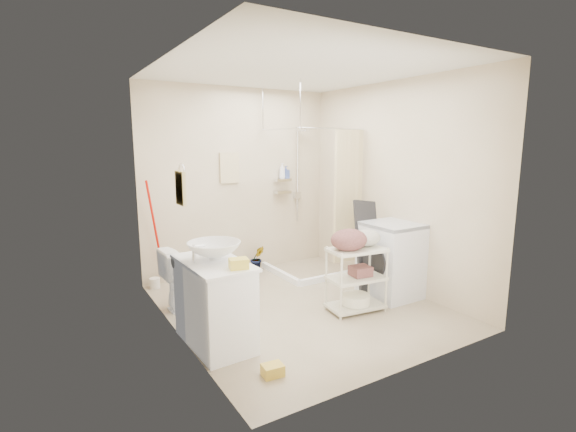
# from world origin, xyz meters

# --- Properties ---
(floor) EXTENTS (3.20, 3.20, 0.00)m
(floor) POSITION_xyz_m (0.00, 0.00, 0.00)
(floor) COLOR tan
(floor) RESTS_ON ground
(ceiling) EXTENTS (2.80, 3.20, 0.04)m
(ceiling) POSITION_xyz_m (0.00, 0.00, 2.60)
(ceiling) COLOR silver
(ceiling) RESTS_ON ground
(wall_back) EXTENTS (2.80, 0.04, 2.60)m
(wall_back) POSITION_xyz_m (0.00, 1.60, 1.30)
(wall_back) COLOR beige
(wall_back) RESTS_ON ground
(wall_front) EXTENTS (2.80, 0.04, 2.60)m
(wall_front) POSITION_xyz_m (0.00, -1.60, 1.30)
(wall_front) COLOR beige
(wall_front) RESTS_ON ground
(wall_left) EXTENTS (0.04, 3.20, 2.60)m
(wall_left) POSITION_xyz_m (-1.40, 0.00, 1.30)
(wall_left) COLOR beige
(wall_left) RESTS_ON ground
(wall_right) EXTENTS (0.04, 3.20, 2.60)m
(wall_right) POSITION_xyz_m (1.40, 0.00, 1.30)
(wall_right) COLOR beige
(wall_right) RESTS_ON ground
(vanity) EXTENTS (0.54, 0.92, 0.79)m
(vanity) POSITION_xyz_m (-1.16, -0.36, 0.40)
(vanity) COLOR white
(vanity) RESTS_ON ground
(sink) EXTENTS (0.61, 0.61, 0.17)m
(sink) POSITION_xyz_m (-1.13, -0.31, 0.88)
(sink) COLOR silver
(sink) RESTS_ON vanity
(counter_basket) EXTENTS (0.18, 0.15, 0.09)m
(counter_basket) POSITION_xyz_m (-1.05, -0.68, 0.84)
(counter_basket) COLOR yellow
(counter_basket) RESTS_ON vanity
(floor_basket) EXTENTS (0.26, 0.21, 0.13)m
(floor_basket) POSITION_xyz_m (-0.97, -1.11, 0.06)
(floor_basket) COLOR yellow
(floor_basket) RESTS_ON ground
(toilet) EXTENTS (0.70, 0.42, 0.70)m
(toilet) POSITION_xyz_m (-1.04, 0.62, 0.35)
(toilet) COLOR silver
(toilet) RESTS_ON ground
(mop) EXTENTS (0.15, 0.15, 1.39)m
(mop) POSITION_xyz_m (-1.28, 1.46, 0.69)
(mop) COLOR #BB0C01
(mop) RESTS_ON ground
(potted_plant_a) EXTENTS (0.20, 0.15, 0.34)m
(potted_plant_a) POSITION_xyz_m (-0.24, 1.39, 0.17)
(potted_plant_a) COLOR brown
(potted_plant_a) RESTS_ON ground
(potted_plant_b) EXTENTS (0.23, 0.20, 0.37)m
(potted_plant_b) POSITION_xyz_m (0.20, 1.44, 0.18)
(potted_plant_b) COLOR brown
(potted_plant_b) RESTS_ON ground
(hanging_towel) EXTENTS (0.28, 0.03, 0.42)m
(hanging_towel) POSITION_xyz_m (-0.15, 1.58, 1.50)
(hanging_towel) COLOR beige
(hanging_towel) RESTS_ON wall_back
(towel_ring) EXTENTS (0.04, 0.22, 0.34)m
(towel_ring) POSITION_xyz_m (-1.38, -0.20, 1.47)
(towel_ring) COLOR beige
(towel_ring) RESTS_ON wall_left
(tp_holder) EXTENTS (0.08, 0.12, 0.14)m
(tp_holder) POSITION_xyz_m (-1.36, 0.05, 0.72)
(tp_holder) COLOR white
(tp_holder) RESTS_ON wall_left
(shower) EXTENTS (1.10, 1.10, 2.10)m
(shower) POSITION_xyz_m (0.85, 1.05, 1.05)
(shower) COLOR white
(shower) RESTS_ON ground
(shampoo_bottle_a) EXTENTS (0.11, 0.11, 0.23)m
(shampoo_bottle_a) POSITION_xyz_m (0.66, 1.51, 1.43)
(shampoo_bottle_a) COLOR white
(shampoo_bottle_a) RESTS_ON shower
(shampoo_bottle_b) EXTENTS (0.10, 0.10, 0.18)m
(shampoo_bottle_b) POSITION_xyz_m (0.74, 1.54, 1.41)
(shampoo_bottle_b) COLOR #3A4D93
(shampoo_bottle_b) RESTS_ON shower
(washing_machine) EXTENTS (0.62, 0.64, 0.90)m
(washing_machine) POSITION_xyz_m (1.14, -0.29, 0.45)
(washing_machine) COLOR silver
(washing_machine) RESTS_ON ground
(laundry_rack) EXTENTS (0.66, 0.44, 0.85)m
(laundry_rack) POSITION_xyz_m (0.46, -0.43, 0.43)
(laundry_rack) COLOR beige
(laundry_rack) RESTS_ON ground
(ironing_board) EXTENTS (0.34, 0.10, 1.19)m
(ironing_board) POSITION_xyz_m (0.95, -0.07, 0.59)
(ironing_board) COLOR black
(ironing_board) RESTS_ON ground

